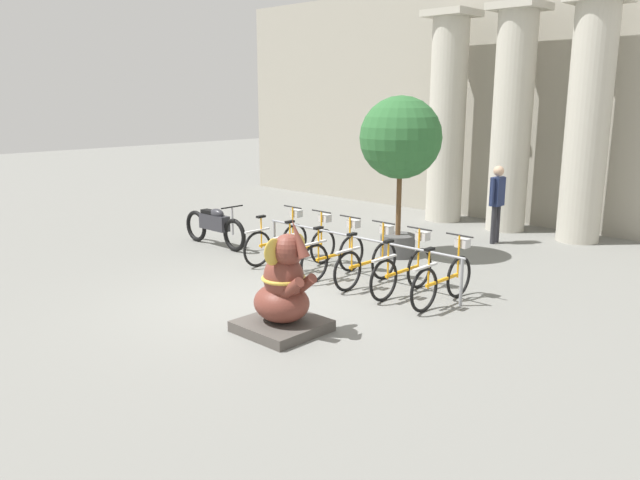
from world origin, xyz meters
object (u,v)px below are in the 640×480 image
at_px(elephant_statue, 283,293).
at_px(motorcycle, 215,225).
at_px(bicycle_0, 278,241).
at_px(bicycle_2, 335,254).
at_px(bicycle_4, 404,270).
at_px(potted_tree, 400,143).
at_px(bicycle_5, 443,278).
at_px(person_pedestrian, 497,197).
at_px(bicycle_1, 306,247).
at_px(bicycle_3, 368,261).

height_order(elephant_statue, motorcycle, elephant_statue).
height_order(bicycle_0, bicycle_2, same).
distance_m(bicycle_4, potted_tree, 3.09).
bearing_deg(motorcycle, potted_tree, 31.44).
distance_m(elephant_statue, potted_tree, 4.93).
bearing_deg(bicycle_5, person_pedestrian, 108.68).
relative_size(bicycle_1, bicycle_4, 1.00).
relative_size(bicycle_2, bicycle_5, 1.00).
height_order(motorcycle, potted_tree, potted_tree).
relative_size(bicycle_2, motorcycle, 0.81).
xyz_separation_m(bicycle_1, person_pedestrian, (1.52, 4.29, 0.60)).
relative_size(bicycle_1, motorcycle, 0.81).
distance_m(bicycle_4, bicycle_5, 0.74).
relative_size(bicycle_3, elephant_statue, 1.01).
bearing_deg(potted_tree, elephant_statue, -72.47).
bearing_deg(bicycle_1, elephant_statue, -50.45).
relative_size(bicycle_4, bicycle_5, 1.00).
distance_m(elephant_statue, person_pedestrian, 6.83).
distance_m(person_pedestrian, potted_tree, 2.81).
bearing_deg(bicycle_0, bicycle_4, 0.39).
xyz_separation_m(bicycle_0, potted_tree, (1.41, 1.95, 1.84)).
bearing_deg(potted_tree, bicycle_3, -67.08).
bearing_deg(motorcycle, bicycle_3, 1.22).
distance_m(bicycle_2, motorcycle, 3.39).
height_order(bicycle_0, bicycle_5, same).
height_order(bicycle_2, bicycle_5, same).
bearing_deg(elephant_statue, bicycle_0, 138.72).
height_order(bicycle_3, bicycle_5, same).
height_order(bicycle_0, bicycle_4, same).
bearing_deg(person_pedestrian, bicycle_1, -109.47).
distance_m(bicycle_3, elephant_statue, 2.55).
xyz_separation_m(bicycle_1, bicycle_2, (0.74, -0.03, 0.00)).
distance_m(bicycle_2, potted_tree, 2.68).
relative_size(bicycle_1, potted_tree, 0.52).
height_order(bicycle_0, bicycle_1, same).
bearing_deg(bicycle_4, bicycle_1, 179.64).
bearing_deg(bicycle_3, bicycle_1, 179.31).
bearing_deg(bicycle_1, bicycle_5, -0.02).
xyz_separation_m(bicycle_3, bicycle_4, (0.74, 0.00, 0.00)).
height_order(bicycle_3, elephant_statue, elephant_statue).
bearing_deg(potted_tree, bicycle_0, -125.82).
height_order(person_pedestrian, potted_tree, potted_tree).
relative_size(bicycle_3, bicycle_5, 1.00).
distance_m(bicycle_3, person_pedestrian, 4.35).
relative_size(bicycle_1, person_pedestrian, 0.97).
height_order(bicycle_0, motorcycle, bicycle_0).
xyz_separation_m(elephant_statue, potted_tree, (-1.39, 4.41, 1.70)).
xyz_separation_m(elephant_statue, motorcycle, (-4.71, 2.39, -0.09)).
xyz_separation_m(bicycle_2, bicycle_5, (2.23, 0.03, 0.00)).
height_order(bicycle_0, person_pedestrian, person_pedestrian).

